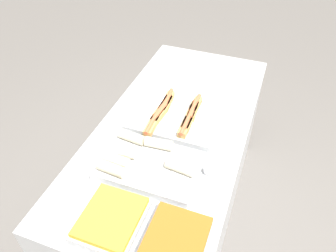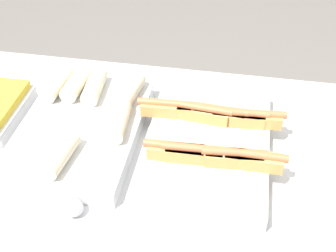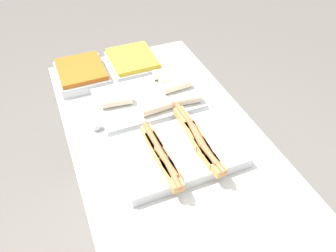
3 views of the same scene
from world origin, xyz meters
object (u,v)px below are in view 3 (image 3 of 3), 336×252
Objects in this scene: tray_hotdogs at (179,151)px; tray_side_front at (82,73)px; tray_side_back at (133,62)px; tray_wraps at (151,99)px; serving_spoon_near at (95,124)px.

tray_side_front is at bearing -160.28° from tray_hotdogs.
tray_side_back is (-0.71, 0.03, -0.00)m from tray_hotdogs.
tray_wraps is at bearing 177.82° from tray_hotdogs.
tray_hotdogs is 0.71m from tray_side_back.
tray_side_front is at bearing 176.84° from serving_spoon_near.
tray_side_front is 0.40m from serving_spoon_near.
serving_spoon_near is at bearing -3.16° from tray_side_front.
tray_side_front is (-0.71, -0.25, -0.00)m from tray_hotdogs.
tray_side_front is 1.00× the size of tray_side_back.
tray_hotdogs is 1.03× the size of tray_wraps.
tray_side_front is 1.35× the size of serving_spoon_near.
tray_hotdogs is at bearing 19.72° from tray_side_front.
tray_wraps is 1.66× the size of tray_side_back.
tray_side_front reaches higher than serving_spoon_near.
tray_wraps is 1.66× the size of tray_side_front.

